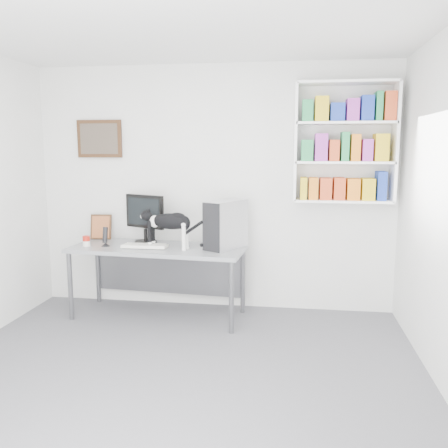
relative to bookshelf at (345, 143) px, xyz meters
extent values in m
cube|color=#59585E|center=(-1.40, -1.85, -1.85)|extent=(4.00, 4.00, 0.01)
cube|color=silver|center=(-1.40, -1.85, 0.85)|extent=(4.00, 4.00, 0.01)
cube|color=silver|center=(-1.40, 0.15, -0.50)|extent=(4.00, 0.01, 2.70)
cube|color=white|center=(0.00, 0.00, 0.00)|extent=(1.03, 0.28, 1.24)
cube|color=#462D16|center=(-2.70, 0.12, 0.05)|extent=(0.52, 0.04, 0.42)
cube|color=gray|center=(-1.92, -0.31, -1.47)|extent=(1.88, 0.85, 0.76)
cube|color=black|center=(-2.11, -0.11, -0.82)|extent=(0.56, 0.43, 0.54)
cube|color=silver|center=(-2.04, -0.37, -1.07)|extent=(0.47, 0.18, 0.04)
cube|color=#B5B6BA|center=(-1.20, -0.28, -0.84)|extent=(0.43, 0.55, 0.50)
cylinder|color=black|center=(-2.48, -0.36, -0.98)|extent=(0.11, 0.11, 0.22)
cube|color=#462D16|center=(-2.68, 0.01, -0.94)|extent=(0.25, 0.12, 0.30)
cylinder|color=#B21A0F|center=(-2.68, -0.40, -1.03)|extent=(0.09, 0.09, 0.11)
camera|label=1|loc=(-0.52, -5.07, -0.06)|focal=38.00mm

